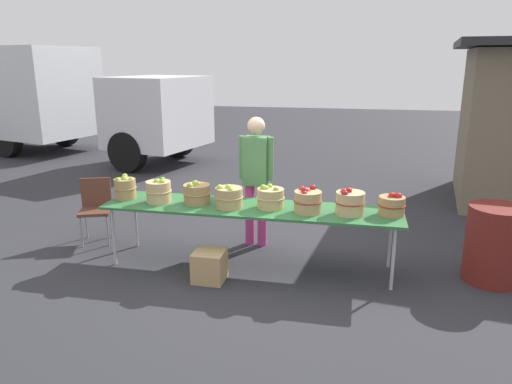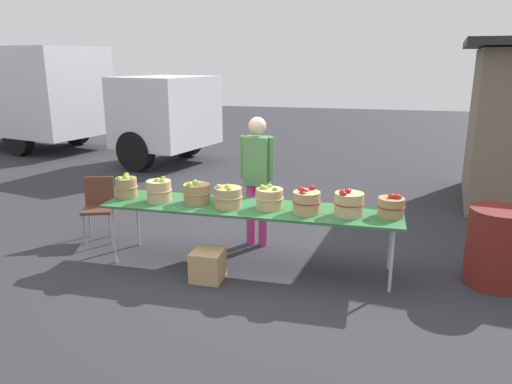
{
  "view_description": "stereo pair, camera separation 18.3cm",
  "coord_description": "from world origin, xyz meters",
  "px_view_note": "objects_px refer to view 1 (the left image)",
  "views": [
    {
      "loc": [
        1.18,
        -5.26,
        2.42
      ],
      "look_at": [
        0.0,
        0.3,
        0.85
      ],
      "focal_mm": 33.66,
      "sensor_mm": 36.0,
      "label": 1
    },
    {
      "loc": [
        1.36,
        -5.21,
        2.42
      ],
      "look_at": [
        0.0,
        0.3,
        0.85
      ],
      "focal_mm": 33.66,
      "sensor_mm": 36.0,
      "label": 2
    }
  ],
  "objects_px": {
    "market_table": "(251,209)",
    "folding_chair": "(96,205)",
    "apple_basket_green_2": "(197,193)",
    "apple_basket_green_3": "(229,197)",
    "apple_basket_green_4": "(270,198)",
    "apple_basket_red_1": "(350,203)",
    "apple_basket_red_2": "(392,205)",
    "produce_crate": "(210,266)",
    "trash_barrel": "(495,244)",
    "vendor_adult": "(256,171)",
    "box_truck": "(46,96)",
    "apple_basket_green_1": "(159,191)",
    "apple_basket_red_0": "(308,201)",
    "apple_basket_green_0": "(125,188)"
  },
  "relations": [
    {
      "from": "market_table",
      "to": "folding_chair",
      "type": "bearing_deg",
      "value": 169.67
    },
    {
      "from": "apple_basket_green_0",
      "to": "apple_basket_red_1",
      "type": "relative_size",
      "value": 0.86
    },
    {
      "from": "vendor_adult",
      "to": "produce_crate",
      "type": "relative_size",
      "value": 4.98
    },
    {
      "from": "apple_basket_green_3",
      "to": "trash_barrel",
      "type": "relative_size",
      "value": 0.39
    },
    {
      "from": "apple_basket_green_2",
      "to": "trash_barrel",
      "type": "xyz_separation_m",
      "value": [
        3.42,
        0.16,
        -0.44
      ]
    },
    {
      "from": "apple_basket_green_1",
      "to": "apple_basket_green_3",
      "type": "relative_size",
      "value": 0.94
    },
    {
      "from": "apple_basket_green_3",
      "to": "apple_basket_green_4",
      "type": "relative_size",
      "value": 1.02
    },
    {
      "from": "apple_basket_green_3",
      "to": "apple_basket_red_2",
      "type": "relative_size",
      "value": 1.11
    },
    {
      "from": "trash_barrel",
      "to": "produce_crate",
      "type": "distance_m",
      "value": 3.2
    },
    {
      "from": "apple_basket_green_0",
      "to": "apple_basket_red_1",
      "type": "distance_m",
      "value": 2.75
    },
    {
      "from": "apple_basket_green_4",
      "to": "trash_barrel",
      "type": "xyz_separation_m",
      "value": [
        2.52,
        0.17,
        -0.44
      ]
    },
    {
      "from": "apple_basket_green_2",
      "to": "apple_basket_green_3",
      "type": "xyz_separation_m",
      "value": [
        0.42,
        -0.09,
        0.0
      ]
    },
    {
      "from": "apple_basket_red_1",
      "to": "folding_chair",
      "type": "height_order",
      "value": "apple_basket_red_1"
    },
    {
      "from": "apple_basket_green_2",
      "to": "apple_basket_red_0",
      "type": "xyz_separation_m",
      "value": [
        1.34,
        -0.08,
        0.01
      ]
    },
    {
      "from": "trash_barrel",
      "to": "apple_basket_green_0",
      "type": "bearing_deg",
      "value": -177.99
    },
    {
      "from": "apple_basket_green_1",
      "to": "apple_basket_red_0",
      "type": "height_order",
      "value": "apple_basket_green_1"
    },
    {
      "from": "apple_basket_red_1",
      "to": "folding_chair",
      "type": "xyz_separation_m",
      "value": [
        -3.4,
        0.45,
        -0.38
      ]
    },
    {
      "from": "apple_basket_green_1",
      "to": "apple_basket_red_1",
      "type": "distance_m",
      "value": 2.27
    },
    {
      "from": "apple_basket_green_2",
      "to": "apple_basket_green_3",
      "type": "bearing_deg",
      "value": -12.31
    },
    {
      "from": "apple_basket_red_2",
      "to": "vendor_adult",
      "type": "distance_m",
      "value": 1.82
    },
    {
      "from": "apple_basket_green_1",
      "to": "apple_basket_green_4",
      "type": "height_order",
      "value": "apple_basket_green_1"
    },
    {
      "from": "apple_basket_red_1",
      "to": "apple_basket_green_4",
      "type": "bearing_deg",
      "value": 176.64
    },
    {
      "from": "apple_basket_green_4",
      "to": "folding_chair",
      "type": "relative_size",
      "value": 0.39
    },
    {
      "from": "apple_basket_green_2",
      "to": "trash_barrel",
      "type": "distance_m",
      "value": 3.45
    },
    {
      "from": "apple_basket_green_1",
      "to": "apple_basket_green_2",
      "type": "height_order",
      "value": "apple_basket_green_1"
    },
    {
      "from": "apple_basket_green_1",
      "to": "vendor_adult",
      "type": "distance_m",
      "value": 1.29
    },
    {
      "from": "apple_basket_red_2",
      "to": "trash_barrel",
      "type": "bearing_deg",
      "value": 7.53
    },
    {
      "from": "apple_basket_red_1",
      "to": "apple_basket_red_2",
      "type": "bearing_deg",
      "value": 8.61
    },
    {
      "from": "apple_basket_green_4",
      "to": "box_truck",
      "type": "relative_size",
      "value": 0.04
    },
    {
      "from": "market_table",
      "to": "apple_basket_green_4",
      "type": "xyz_separation_m",
      "value": [
        0.23,
        0.01,
        0.15
      ]
    },
    {
      "from": "vendor_adult",
      "to": "trash_barrel",
      "type": "relative_size",
      "value": 1.98
    },
    {
      "from": "apple_basket_green_4",
      "to": "market_table",
      "type": "bearing_deg",
      "value": -176.63
    },
    {
      "from": "produce_crate",
      "to": "apple_basket_red_0",
      "type": "bearing_deg",
      "value": 21.53
    },
    {
      "from": "folding_chair",
      "to": "box_truck",
      "type": "bearing_deg",
      "value": 108.67
    },
    {
      "from": "market_table",
      "to": "produce_crate",
      "type": "height_order",
      "value": "market_table"
    },
    {
      "from": "apple_basket_green_3",
      "to": "apple_basket_red_2",
      "type": "bearing_deg",
      "value": 3.24
    },
    {
      "from": "apple_basket_green_3",
      "to": "vendor_adult",
      "type": "height_order",
      "value": "vendor_adult"
    },
    {
      "from": "folding_chair",
      "to": "trash_barrel",
      "type": "bearing_deg",
      "value": -22.98
    },
    {
      "from": "apple_basket_red_2",
      "to": "produce_crate",
      "type": "xyz_separation_m",
      "value": [
        -1.97,
        -0.51,
        -0.7
      ]
    },
    {
      "from": "produce_crate",
      "to": "apple_basket_green_3",
      "type": "bearing_deg",
      "value": 72.48
    },
    {
      "from": "apple_basket_green_2",
      "to": "apple_basket_green_3",
      "type": "distance_m",
      "value": 0.43
    },
    {
      "from": "apple_basket_green_0",
      "to": "apple_basket_green_2",
      "type": "xyz_separation_m",
      "value": [
        0.94,
        -0.01,
        -0.02
      ]
    },
    {
      "from": "market_table",
      "to": "apple_basket_green_3",
      "type": "bearing_deg",
      "value": -163.02
    },
    {
      "from": "apple_basket_green_0",
      "to": "box_truck",
      "type": "distance_m",
      "value": 8.1
    },
    {
      "from": "apple_basket_red_0",
      "to": "apple_basket_red_1",
      "type": "height_order",
      "value": "apple_basket_red_1"
    },
    {
      "from": "apple_basket_red_0",
      "to": "vendor_adult",
      "type": "bearing_deg",
      "value": 134.64
    },
    {
      "from": "apple_basket_green_2",
      "to": "trash_barrel",
      "type": "relative_size",
      "value": 0.39
    },
    {
      "from": "produce_crate",
      "to": "apple_basket_red_1",
      "type": "bearing_deg",
      "value": 16.19
    },
    {
      "from": "apple_basket_green_4",
      "to": "produce_crate",
      "type": "bearing_deg",
      "value": -140.77
    },
    {
      "from": "apple_basket_green_1",
      "to": "apple_basket_green_3",
      "type": "xyz_separation_m",
      "value": [
        0.89,
        -0.03,
        -0.01
      ]
    }
  ]
}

